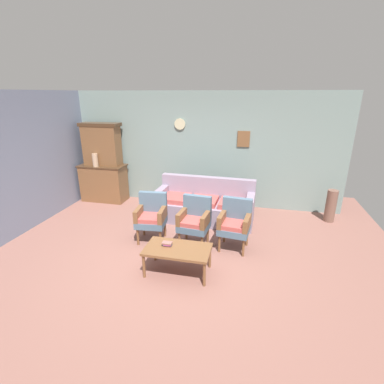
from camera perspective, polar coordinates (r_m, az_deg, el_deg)
ground_plane at (r=4.93m, az=-3.29°, el=-13.08°), size 7.68×7.68×0.00m
wall_back_with_decor at (r=6.84m, az=2.63°, el=8.49°), size 6.40×0.09×2.70m
wall_left_side at (r=6.09m, az=-34.29°, el=3.74°), size 0.06×5.20×2.70m
side_cabinet at (r=7.59m, az=-17.32°, el=1.81°), size 1.16×0.55×0.93m
cabinet_upper_hutch at (r=7.44m, az=-17.77°, el=9.24°), size 0.99×0.38×1.03m
vase_on_cabinet at (r=7.33m, az=-18.95°, el=6.10°), size 0.14×0.14×0.32m
floral_couch at (r=6.15m, az=2.60°, el=-2.77°), size 2.12×0.88×0.90m
armchair_by_doorway at (r=5.31m, az=-8.17°, el=-4.63°), size 0.57×0.54×0.90m
armchair_near_cabinet at (r=5.09m, az=0.55°, el=-5.50°), size 0.57×0.54×0.90m
armchair_near_couch_end at (r=5.04m, az=8.65°, el=-6.03°), size 0.57×0.55×0.90m
coffee_table at (r=4.38m, az=-2.93°, el=-11.76°), size 1.00×0.56×0.42m
book_stack_on_table at (r=4.42m, az=-5.03°, el=-10.39°), size 0.16×0.10×0.06m
floor_vase_by_wall at (r=6.75m, az=26.23°, el=-2.53°), size 0.22×0.22×0.70m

